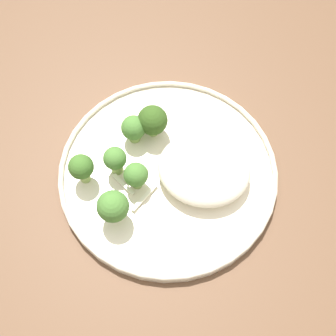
% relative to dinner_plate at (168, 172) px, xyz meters
% --- Properties ---
extents(ground, '(6.00, 6.00, 0.00)m').
position_rel_dinner_plate_xyz_m(ground, '(0.04, 0.04, -0.75)').
color(ground, '#2D2B28').
extents(wooden_dining_table, '(1.40, 1.00, 0.74)m').
position_rel_dinner_plate_xyz_m(wooden_dining_table, '(0.04, 0.04, -0.09)').
color(wooden_dining_table, brown).
rests_on(wooden_dining_table, ground).
extents(dinner_plate, '(0.29, 0.29, 0.02)m').
position_rel_dinner_plate_xyz_m(dinner_plate, '(0.00, 0.00, 0.00)').
color(dinner_plate, beige).
rests_on(dinner_plate, wooden_dining_table).
extents(noodle_bed, '(0.12, 0.11, 0.04)m').
position_rel_dinner_plate_xyz_m(noodle_bed, '(0.05, 0.00, 0.02)').
color(noodle_bed, beige).
rests_on(noodle_bed, dinner_plate).
extents(seared_scallop_half_hidden, '(0.03, 0.03, 0.01)m').
position_rel_dinner_plate_xyz_m(seared_scallop_half_hidden, '(0.04, 0.01, 0.01)').
color(seared_scallop_half_hidden, '#E5C689').
rests_on(seared_scallop_half_hidden, dinner_plate).
extents(seared_scallop_center_golden, '(0.03, 0.03, 0.01)m').
position_rel_dinner_plate_xyz_m(seared_scallop_center_golden, '(0.03, -0.01, 0.01)').
color(seared_scallop_center_golden, '#DBB77A').
rests_on(seared_scallop_center_golden, dinner_plate).
extents(seared_scallop_rear_pale, '(0.02, 0.02, 0.02)m').
position_rel_dinner_plate_xyz_m(seared_scallop_rear_pale, '(0.04, 0.05, 0.01)').
color(seared_scallop_rear_pale, beige).
rests_on(seared_scallop_rear_pale, dinner_plate).
extents(seared_scallop_tiny_bay, '(0.02, 0.02, 0.01)m').
position_rel_dinner_plate_xyz_m(seared_scallop_tiny_bay, '(0.01, 0.02, 0.01)').
color(seared_scallop_tiny_bay, '#E5C689').
rests_on(seared_scallop_tiny_bay, dinner_plate).
extents(broccoli_floret_small_sprig, '(0.04, 0.04, 0.06)m').
position_rel_dinner_plate_xyz_m(broccoli_floret_small_sprig, '(-0.05, -0.08, 0.04)').
color(broccoli_floret_small_sprig, '#89A356').
rests_on(broccoli_floret_small_sprig, dinner_plate).
extents(broccoli_floret_beside_noodles, '(0.03, 0.03, 0.05)m').
position_rel_dinner_plate_xyz_m(broccoli_floret_beside_noodles, '(-0.07, -0.01, 0.03)').
color(broccoli_floret_beside_noodles, '#7A994C').
rests_on(broccoli_floret_beside_noodles, dinner_plate).
extents(broccoli_floret_right_tilted, '(0.03, 0.03, 0.05)m').
position_rel_dinner_plate_xyz_m(broccoli_floret_right_tilted, '(-0.03, -0.03, 0.03)').
color(broccoli_floret_right_tilted, '#7A994C').
rests_on(broccoli_floret_right_tilted, dinner_plate).
extents(broccoli_floret_near_rim, '(0.03, 0.03, 0.05)m').
position_rel_dinner_plate_xyz_m(broccoli_floret_near_rim, '(-0.10, -0.04, 0.03)').
color(broccoli_floret_near_rim, '#89A356').
rests_on(broccoli_floret_near_rim, dinner_plate).
extents(broccoli_floret_rear_charred, '(0.03, 0.03, 0.04)m').
position_rel_dinner_plate_xyz_m(broccoli_floret_rear_charred, '(-0.06, 0.04, 0.03)').
color(broccoli_floret_rear_charred, '#7A994C').
rests_on(broccoli_floret_rear_charred, dinner_plate).
extents(broccoli_floret_left_leaning, '(0.04, 0.04, 0.05)m').
position_rel_dinner_plate_xyz_m(broccoli_floret_left_leaning, '(-0.03, 0.05, 0.03)').
color(broccoli_floret_left_leaning, '#89A356').
rests_on(broccoli_floret_left_leaning, dinner_plate).
extents(onion_sliver_short_strip, '(0.03, 0.04, 0.00)m').
position_rel_dinner_plate_xyz_m(onion_sliver_short_strip, '(-0.02, -0.05, 0.01)').
color(onion_sliver_short_strip, silver).
rests_on(onion_sliver_short_strip, dinner_plate).
extents(onion_sliver_pale_crescent, '(0.03, 0.02, 0.00)m').
position_rel_dinner_plate_xyz_m(onion_sliver_pale_crescent, '(-0.05, -0.03, 0.01)').
color(onion_sliver_pale_crescent, silver).
rests_on(onion_sliver_pale_crescent, dinner_plate).
extents(onion_sliver_curled_piece, '(0.03, 0.03, 0.00)m').
position_rel_dinner_plate_xyz_m(onion_sliver_curled_piece, '(-0.04, -0.02, 0.01)').
color(onion_sliver_curled_piece, silver).
rests_on(onion_sliver_curled_piece, dinner_plate).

